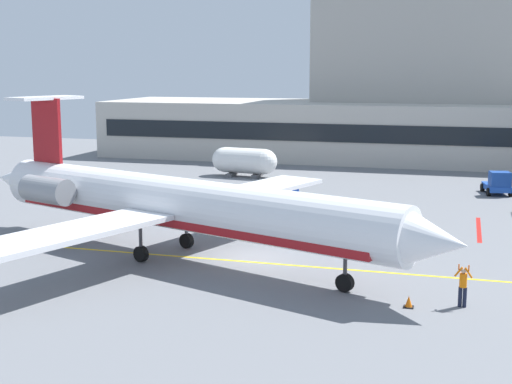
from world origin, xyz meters
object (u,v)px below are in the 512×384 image
at_px(belt_loader, 76,187).
at_px(baggage_tug, 291,201).
at_px(regional_jet, 175,204).
at_px(pushback_tractor, 498,184).
at_px(marshaller, 463,285).
at_px(fuel_tank, 244,161).

bearing_deg(belt_loader, baggage_tug, -1.60).
height_order(regional_jet, belt_loader, regional_jet).
distance_m(pushback_tractor, marshaller, 31.57).
xyz_separation_m(regional_jet, belt_loader, (-15.09, 14.95, -2.15)).
bearing_deg(marshaller, belt_loader, 147.94).
height_order(baggage_tug, fuel_tank, fuel_tank).
xyz_separation_m(belt_loader, marshaller, (31.13, -19.50, 0.04)).
height_order(pushback_tractor, fuel_tank, fuel_tank).
bearing_deg(baggage_tug, belt_loader, 178.40).
bearing_deg(pushback_tractor, fuel_tank, 170.97).
bearing_deg(baggage_tug, marshaller, -56.33).
relative_size(pushback_tractor, fuel_tank, 0.54).
distance_m(baggage_tug, fuel_tank, 18.48).
bearing_deg(regional_jet, fuel_tank, 99.79).
bearing_deg(regional_jet, baggage_tug, 76.76).
bearing_deg(belt_loader, marshaller, -32.06).
bearing_deg(belt_loader, fuel_tank, 58.17).
distance_m(pushback_tractor, fuel_tank, 24.33).
distance_m(baggage_tug, marshaller, 22.81).
height_order(regional_jet, baggage_tug, regional_jet).
bearing_deg(regional_jet, pushback_tractor, 55.17).
relative_size(regional_jet, belt_loader, 7.71).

